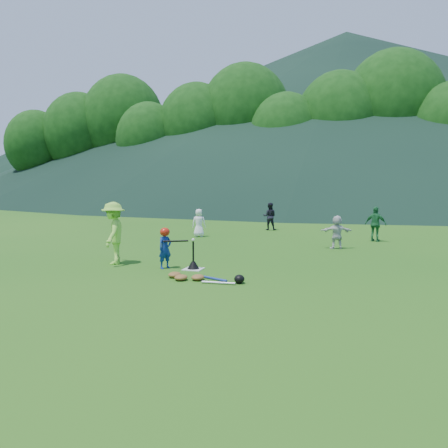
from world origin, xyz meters
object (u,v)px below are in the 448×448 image
object	(u,v)px
fielder_c	(376,224)
fielder_d	(337,232)
fielder_a	(199,223)
equipment_pile	(198,277)
fielder_b	(270,216)
adult_coach	(114,233)
batting_tee	(193,264)
batter_child	(165,249)
home_plate	(193,269)

from	to	relation	value
fielder_c	fielder_d	bearing A→B (deg)	75.71
fielder_a	equipment_pile	size ratio (longest dim) A/B	0.61
fielder_b	equipment_pile	size ratio (longest dim) A/B	0.69
adult_coach	batting_tee	bearing A→B (deg)	69.82
batter_child	fielder_a	distance (m)	6.42
batter_child	fielder_b	size ratio (longest dim) A/B	0.81
batter_child	fielder_d	bearing A→B (deg)	-9.77
home_plate	equipment_pile	xyz separation A→B (m)	(0.53, -1.09, 0.06)
fielder_c	equipment_pile	xyz separation A→B (m)	(-3.88, -7.88, -0.57)
batter_child	fielder_c	xyz separation A→B (m)	(5.13, 6.87, 0.14)
equipment_pile	batter_child	bearing A→B (deg)	141.14
home_plate	equipment_pile	bearing A→B (deg)	-63.89
fielder_a	equipment_pile	world-z (taller)	fielder_a
batter_child	batting_tee	world-z (taller)	batter_child
fielder_b	batting_tee	distance (m)	9.43
adult_coach	fielder_d	xyz separation A→B (m)	(5.43, 4.51, -0.27)
fielder_c	fielder_a	bearing A→B (deg)	20.44
fielder_b	equipment_pile	bearing A→B (deg)	86.09
home_plate	batting_tee	size ratio (longest dim) A/B	0.66
equipment_pile	fielder_c	bearing A→B (deg)	63.80
batter_child	equipment_pile	size ratio (longest dim) A/B	0.55
home_plate	equipment_pile	size ratio (longest dim) A/B	0.25
fielder_a	home_plate	bearing A→B (deg)	95.54
adult_coach	fielder_a	bearing A→B (deg)	160.87
fielder_b	fielder_d	world-z (taller)	fielder_b
batting_tee	equipment_pile	distance (m)	1.22
batter_child	adult_coach	size ratio (longest dim) A/B	0.61
adult_coach	fielder_c	world-z (taller)	adult_coach
batting_tee	batter_child	bearing A→B (deg)	-173.81
adult_coach	equipment_pile	size ratio (longest dim) A/B	0.91
fielder_a	batting_tee	distance (m)	6.56
adult_coach	fielder_c	size ratio (longest dim) A/B	1.28
fielder_c	batting_tee	xyz separation A→B (m)	(-4.41, -6.79, -0.51)
fielder_c	equipment_pile	world-z (taller)	fielder_c
home_plate	fielder_a	distance (m)	6.57
adult_coach	batting_tee	world-z (taller)	adult_coach
fielder_b	fielder_d	xyz separation A→B (m)	(3.21, -4.84, -0.08)
batter_child	equipment_pile	bearing A→B (deg)	-98.74
fielder_d	batter_child	bearing A→B (deg)	32.90
fielder_a	fielder_c	bearing A→B (deg)	171.29
adult_coach	fielder_b	distance (m)	9.61
fielder_c	batting_tee	distance (m)	8.11
fielder_d	fielder_b	bearing A→B (deg)	-73.70
fielder_c	adult_coach	bearing A→B (deg)	60.26
fielder_a	batting_tee	xyz separation A→B (m)	(2.20, -6.17, -0.42)
adult_coach	fielder_a	world-z (taller)	adult_coach
adult_coach	equipment_pile	bearing A→B (deg)	49.01
fielder_a	fielder_c	distance (m)	6.65
fielder_a	batting_tee	size ratio (longest dim) A/B	1.63
fielder_c	batting_tee	bearing A→B (deg)	72.02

